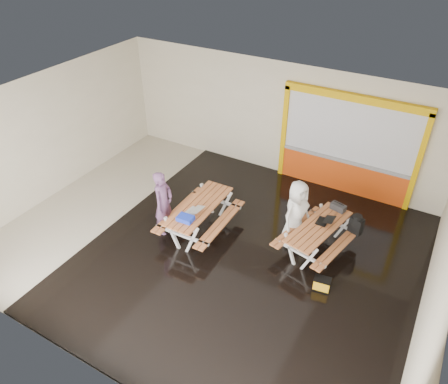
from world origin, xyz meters
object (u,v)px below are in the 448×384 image
Objects in this scene: laptop_left at (194,211)px; backpack at (356,224)px; person_left at (163,203)px; person_right at (296,212)px; fluke_bag at (322,284)px; dark_case at (294,244)px; picnic_table_right at (318,232)px; blue_pouch at (185,218)px; toolbox at (338,207)px; picnic_table_left at (200,212)px; laptop_right at (325,221)px.

laptop_left is 0.81× the size of backpack.
backpack is (4.35, 1.78, -0.18)m from person_left.
backpack is at bearing -73.31° from person_left.
laptop_left is (-2.14, -1.26, 0.08)m from person_right.
dark_case is at bearing 135.58° from fluke_bag.
dark_case is (-0.50, -0.13, -0.50)m from picnic_table_right.
blue_pouch is (0.83, -0.25, 0.01)m from person_left.
person_right is 3.29× the size of backpack.
person_right is at bearing -141.42° from toolbox.
person_right is (2.19, 0.94, 0.18)m from picnic_table_left.
dark_case is (0.15, -0.30, -0.72)m from person_right.
fluke_bag is (3.38, -0.38, -0.46)m from picnic_table_left.
person_left is 4.32× the size of toolbox.
fluke_bag is (1.05, -1.02, 0.08)m from dark_case.
picnic_table_right is 0.90m from toolbox.
toolbox is 1.41m from dark_case.
backpack is (3.52, 2.03, -0.20)m from blue_pouch.
fluke_bag is at bearing -70.49° from laptop_right.
person_right is 2.69m from blue_pouch.
blue_pouch is at bearing -150.34° from laptop_right.
blue_pouch reaches higher than fluke_bag.
picnic_table_left is 0.93m from person_left.
picnic_table_right is 5.57× the size of toolbox.
laptop_left is 1.17× the size of dark_case.
person_right is 4.28× the size of toolbox.
fluke_bag is (0.54, -1.15, -0.41)m from picnic_table_right.
person_right reaches higher than dark_case.
person_left reaches higher than blue_pouch.
person_right is at bearing 36.90° from blue_pouch.
toolbox is at bearing 100.17° from fluke_bag.
laptop_left is 0.36m from blue_pouch.
person_left reaches higher than laptop_left.
person_right is (-0.65, 0.17, 0.23)m from picnic_table_right.
person_left is at bearing 162.96° from blue_pouch.
backpack is (3.51, 1.68, -0.20)m from laptop_left.
person_left is 4.32m from toolbox.
blue_pouch is (-0.01, -0.36, -0.00)m from laptop_left.
picnic_table_right reaches higher than fluke_bag.
picnic_table_right is 0.94m from backpack.
backpack is at bearing 39.00° from picnic_table_right.
toolbox is (0.19, 0.83, 0.27)m from picnic_table_right.
toolbox is at bearing 37.38° from blue_pouch.
picnic_table_right is at bearing 15.27° from picnic_table_left.
picnic_table_left is at bearing 173.59° from fluke_bag.
person_right is at bearing -162.98° from backpack.
dark_case is at bearing -136.56° from person_right.
picnic_table_left is 2.48m from dark_case.
toolbox is at bearing 32.90° from laptop_left.
picnic_table_right is at bearing -102.64° from toolbox.
person_right reaches higher than blue_pouch.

